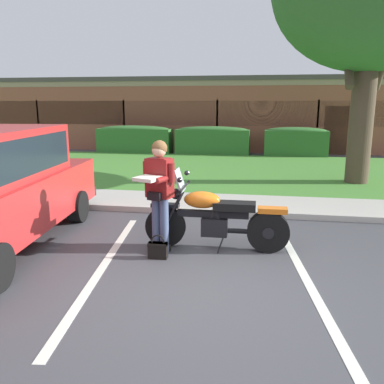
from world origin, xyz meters
TOP-DOWN VIEW (x-y plane):
  - ground_plane at (0.00, 0.00)m, footprint 140.00×140.00m
  - curb_strip at (0.00, 3.07)m, footprint 60.00×0.20m
  - concrete_walk at (0.00, 3.92)m, footprint 60.00×1.50m
  - grass_lawn at (0.00, 8.47)m, footprint 60.00×7.61m
  - stall_stripe_0 at (-1.51, 0.20)m, footprint 0.65×4.38m
  - stall_stripe_1 at (1.25, 0.20)m, footprint 0.65×4.38m
  - motorcycle at (0.04, 1.13)m, footprint 2.24×0.82m
  - rider_person at (-0.86, 0.85)m, footprint 0.55×0.65m
  - handbag at (-0.83, 0.59)m, footprint 0.28×0.13m
  - hedge_left at (-4.97, 12.58)m, footprint 3.31×0.90m
  - hedge_center_left at (-1.46, 12.58)m, footprint 3.17×0.90m
  - hedge_center_right at (2.05, 12.58)m, footprint 2.59×0.90m
  - brick_building at (-1.38, 17.76)m, footprint 26.15×8.43m

SIDE VIEW (x-z plane):
  - ground_plane at x=0.00m, z-range 0.00..0.00m
  - stall_stripe_0 at x=-1.51m, z-range 0.00..0.01m
  - stall_stripe_1 at x=1.25m, z-range 0.00..0.01m
  - grass_lawn at x=0.00m, z-range 0.00..0.06m
  - concrete_walk at x=0.00m, z-range 0.00..0.08m
  - curb_strip at x=0.00m, z-range 0.00..0.12m
  - handbag at x=-0.83m, z-range -0.04..0.32m
  - motorcycle at x=0.04m, z-range -0.14..1.12m
  - hedge_left at x=-4.97m, z-range 0.03..1.27m
  - hedge_center_left at x=-1.46m, z-range 0.03..1.27m
  - hedge_center_right at x=2.05m, z-range 0.03..1.27m
  - rider_person at x=-0.86m, z-range 0.15..1.86m
  - brick_building at x=-1.38m, z-range 0.00..3.41m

